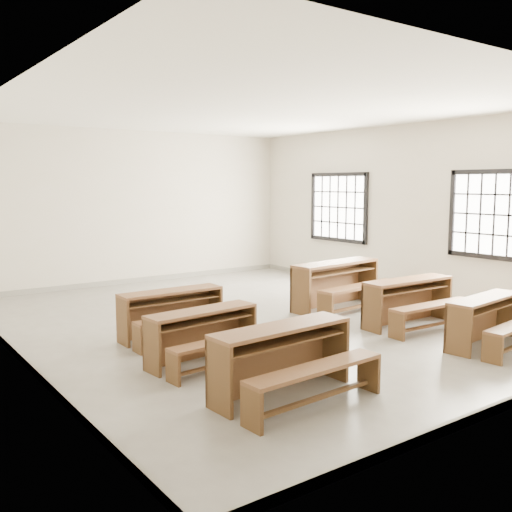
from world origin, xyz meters
TOP-DOWN VIEW (x-y plane):
  - room at (0.09, 0.00)m, footprint 8.50×8.50m
  - desk_set_0 at (-1.63, -2.74)m, footprint 1.61×0.90m
  - desk_set_1 at (-1.73, -1.36)m, footprint 1.46×0.85m
  - desk_set_2 at (-1.51, -0.15)m, footprint 1.46×0.77m
  - desk_set_3 at (1.61, -2.91)m, footprint 1.50×0.90m
  - desk_set_4 at (1.65, -1.62)m, footprint 1.57×0.85m
  - desk_set_5 at (1.63, -0.11)m, footprint 1.83×1.07m

SIDE VIEW (x-z plane):
  - desk_set_1 at x=-1.73m, z-range 0.05..0.68m
  - desk_set_3 at x=1.61m, z-range 0.05..0.69m
  - desk_set_2 at x=-1.51m, z-range 0.05..0.71m
  - desk_set_4 at x=1.65m, z-range 0.06..0.75m
  - desk_set_0 at x=-1.63m, z-range 0.06..0.76m
  - desk_set_5 at x=1.63m, z-range 0.07..0.85m
  - room at x=0.09m, z-range 0.54..3.74m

